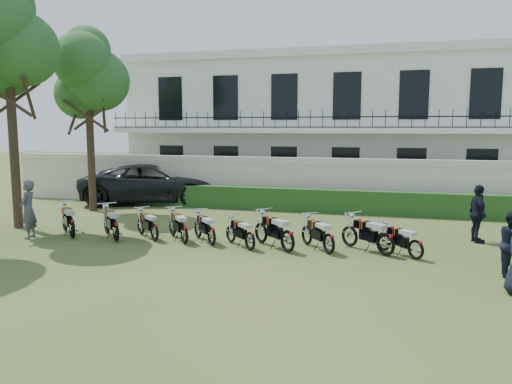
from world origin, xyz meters
TOP-DOWN VIEW (x-y plane):
  - ground at (0.00, 0.00)m, footprint 100.00×100.00m
  - perimeter_wall at (0.00, 8.00)m, footprint 30.00×0.35m
  - hedge at (1.00, 7.20)m, footprint 18.00×0.60m
  - building at (0.00, 13.96)m, footprint 20.40×9.60m
  - tree_west_mid at (-9.46, 1.00)m, footprint 3.40×3.20m
  - tree_west_near at (-8.96, 5.00)m, footprint 3.40×3.20m
  - motorcycle_0 at (-6.45, -0.11)m, footprint 1.50×1.49m
  - motorcycle_1 at (-4.81, -0.15)m, footprint 1.44×1.52m
  - motorcycle_2 at (-3.66, 0.24)m, footprint 1.39×1.25m
  - motorcycle_3 at (-2.57, 0.11)m, footprint 1.29×1.48m
  - motorcycle_4 at (-1.67, 0.14)m, footprint 1.26×1.43m
  - motorcycle_5 at (-0.37, -0.11)m, footprint 1.32×1.24m
  - motorcycle_6 at (0.76, -0.09)m, footprint 1.59×1.46m
  - motorcycle_7 at (1.94, 0.04)m, footprint 1.25×1.54m
  - motorcycle_8 at (3.53, 0.27)m, footprint 1.64×1.32m
  - motorcycle_9 at (4.33, 0.07)m, footprint 1.33×1.24m
  - suv at (-7.52, 7.81)m, footprint 7.38×5.12m
  - inspector at (-7.87, -0.40)m, footprint 0.63×0.80m
  - officer_1 at (6.55, -0.81)m, footprint 0.69×0.84m
  - officer_5 at (6.31, 2.83)m, footprint 0.69×1.16m

SIDE VIEW (x-z plane):
  - ground at x=0.00m, z-range 0.00..0.00m
  - motorcycle_5 at x=-0.37m, z-range -0.04..0.91m
  - motorcycle_9 at x=4.33m, z-range -0.04..0.91m
  - motorcycle_2 at x=-3.66m, z-range -0.04..0.93m
  - motorcycle_4 at x=-1.67m, z-range -0.04..0.95m
  - motorcycle_3 at x=-2.57m, z-range -0.04..0.98m
  - motorcycle_7 at x=1.94m, z-range -0.04..0.99m
  - hedge at x=1.00m, z-range 0.00..1.00m
  - motorcycle_1 at x=-4.81m, z-range -0.04..1.05m
  - motorcycle_8 at x=3.53m, z-range -0.04..1.05m
  - motorcycle_0 at x=-6.45m, z-range -0.04..1.06m
  - motorcycle_6 at x=0.76m, z-range -0.04..1.08m
  - officer_1 at x=6.55m, z-range 0.00..1.63m
  - officer_5 at x=6.31m, z-range 0.00..1.85m
  - suv at x=-7.52m, z-range 0.00..1.87m
  - inspector at x=-7.87m, z-range 0.00..1.93m
  - perimeter_wall at x=0.00m, z-range 0.02..2.32m
  - building at x=0.00m, z-range 0.01..7.41m
  - tree_west_near at x=-8.96m, z-range 1.94..9.84m
  - tree_west_mid at x=-9.46m, z-range 2.26..11.08m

